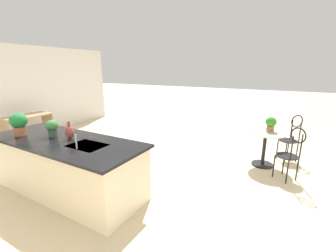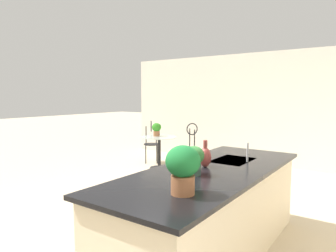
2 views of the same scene
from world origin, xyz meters
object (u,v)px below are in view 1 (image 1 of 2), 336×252
writing_desk (28,123)px  vase_on_counter (70,132)px  bistro_table (264,146)px  potted_plant_on_table (271,123)px  chair_near_window (291,136)px  chair_by_island (291,151)px  potted_plant_counter_near (52,127)px  potted_plant_counter_far (19,123)px

writing_desk → vase_on_counter: bearing=161.4°
bistro_table → writing_desk: size_ratio=0.67×
bistro_table → potted_plant_on_table: bearing=-117.5°
chair_near_window → potted_plant_on_table: same height
chair_by_island → potted_plant_counter_near: size_ratio=3.72×
bistro_table → chair_by_island: (-0.49, 0.48, 0.13)m
chair_by_island → potted_plant_counter_far: size_ratio=2.74×
potted_plant_on_table → chair_by_island: bearing=124.8°
bistro_table → writing_desk: (6.09, 1.49, 0.06)m
vase_on_counter → chair_by_island: bearing=-145.8°
bistro_table → vase_on_counter: size_ratio=2.78×
writing_desk → potted_plant_on_table: 6.37m
potted_plant_counter_far → writing_desk: bearing=-29.9°
writing_desk → vase_on_counter: vase_on_counter is taller
chair_near_window → potted_plant_counter_near: bearing=43.4°
chair_by_island → writing_desk: chair_by_island is taller
writing_desk → potted_plant_counter_far: 2.95m
bistro_table → chair_near_window: bearing=-127.9°
chair_by_island → potted_plant_counter_near: 4.20m
bistro_table → chair_by_island: bearing=135.3°
chair_by_island → potted_plant_counter_far: bearing=31.0°
bistro_table → chair_near_window: chair_near_window is taller
writing_desk → potted_plant_counter_far: bearing=150.1°
chair_near_window → writing_desk: (6.56, 2.10, -0.06)m
chair_near_window → potted_plant_counter_near: potted_plant_counter_near is taller
writing_desk → potted_plant_on_table: bearing=-165.3°
bistro_table → chair_near_window: size_ratio=0.77×
vase_on_counter → chair_near_window: bearing=-134.2°
potted_plant_on_table → potted_plant_counter_far: 4.77m
writing_desk → vase_on_counter: (-3.40, 1.15, 0.52)m
potted_plant_counter_far → chair_by_island: bearing=-149.0°
chair_by_island → writing_desk: 6.65m
chair_near_window → potted_plant_on_table: bearing=49.8°
potted_plant_counter_near → chair_near_window: bearing=-136.6°
potted_plant_on_table → potted_plant_counter_far: potted_plant_counter_far is taller
chair_by_island → potted_plant_on_table: same height
potted_plant_on_table → potted_plant_counter_near: bearing=42.4°
bistro_table → potted_plant_counter_far: size_ratio=2.10×
chair_near_window → potted_plant_on_table: size_ratio=3.44×
bistro_table → potted_plant_on_table: potted_plant_on_table is taller
chair_by_island → vase_on_counter: 3.86m
writing_desk → potted_plant_counter_near: bearing=158.3°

